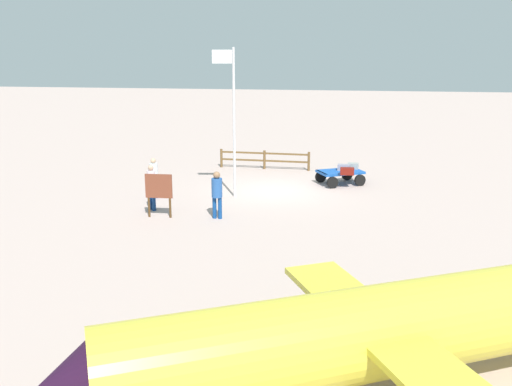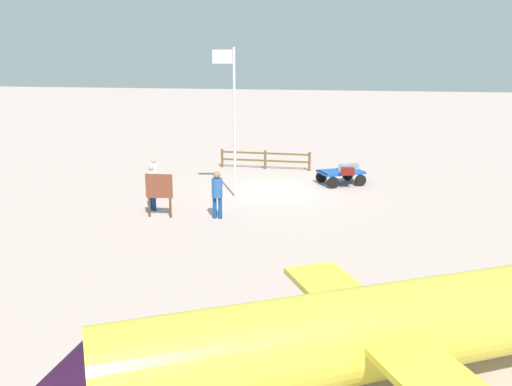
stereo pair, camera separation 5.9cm
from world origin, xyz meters
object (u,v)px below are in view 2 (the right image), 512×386
at_px(worker_supervisor, 154,175).
at_px(luggage_cart, 340,174).
at_px(suitcase_navy, 344,167).
at_px(flagpole, 233,113).
at_px(signboard, 159,189).
at_px(airplane_near, 355,335).
at_px(worker_trailing, 152,185).
at_px(suitcase_olive, 354,166).
at_px(suitcase_maroon, 348,171).
at_px(worker_lead, 217,191).

bearing_deg(worker_supervisor, luggage_cart, -153.15).
relative_size(luggage_cart, suitcase_navy, 3.94).
relative_size(flagpole, signboard, 3.75).
bearing_deg(airplane_near, worker_trailing, -55.41).
bearing_deg(suitcase_olive, suitcase_navy, 47.09).
distance_m(suitcase_navy, flagpole, 5.91).
relative_size(suitcase_maroon, worker_supervisor, 0.36).
xyz_separation_m(worker_lead, flagpole, (0.07, -3.04, 2.35)).
height_order(airplane_near, flagpole, flagpole).
relative_size(airplane_near, signboard, 6.10).
relative_size(suitcase_navy, signboard, 0.36).
xyz_separation_m(suitcase_navy, airplane_near, (-0.41, 15.99, 0.49)).
height_order(suitcase_navy, worker_trailing, worker_trailing).
xyz_separation_m(suitcase_olive, suitcase_maroon, (0.25, 1.31, 0.03)).
xyz_separation_m(luggage_cart, flagpole, (4.18, 2.90, 2.90)).
xyz_separation_m(suitcase_maroon, worker_supervisor, (7.52, 2.89, 0.17)).
distance_m(suitcase_maroon, airplane_near, 15.12).
bearing_deg(signboard, airplane_near, 124.63).
xyz_separation_m(suitcase_navy, suitcase_olive, (-0.40, -0.42, -0.01)).
bearing_deg(airplane_near, suitcase_olive, -89.93).
bearing_deg(suitcase_olive, worker_supervisor, 28.40).
xyz_separation_m(worker_trailing, airplane_near, (-7.29, 10.57, 0.27)).
height_order(worker_lead, worker_supervisor, worker_lead).
bearing_deg(signboard, suitcase_olive, -135.14).
height_order(suitcase_navy, signboard, signboard).
relative_size(suitcase_navy, worker_lead, 0.33).
bearing_deg(worker_supervisor, suitcase_maroon, -159.00).
xyz_separation_m(suitcase_maroon, flagpole, (4.49, 2.14, 2.60)).
bearing_deg(suitcase_olive, worker_trailing, 38.80).
height_order(suitcase_olive, worker_supervisor, worker_supervisor).
height_order(suitcase_navy, suitcase_maroon, suitcase_maroon).
bearing_deg(worker_lead, flagpole, -88.73).
xyz_separation_m(suitcase_maroon, airplane_near, (-0.27, 15.11, 0.47)).
relative_size(worker_lead, signboard, 1.08).
distance_m(suitcase_navy, signboard, 8.89).
height_order(suitcase_navy, worker_lead, worker_lead).
bearing_deg(worker_lead, luggage_cart, -124.73).
relative_size(suitcase_olive, airplane_near, 0.05).
relative_size(suitcase_navy, airplane_near, 0.06).
bearing_deg(airplane_near, worker_supervisor, -57.50).
xyz_separation_m(worker_supervisor, flagpole, (-3.02, -0.75, 2.42)).
xyz_separation_m(suitcase_olive, signboard, (6.71, 6.67, 0.29)).
xyz_separation_m(suitcase_navy, signboard, (6.31, 6.25, 0.28)).
height_order(worker_supervisor, flagpole, flagpole).
relative_size(suitcase_olive, signboard, 0.32).
xyz_separation_m(luggage_cart, worker_lead, (4.11, 5.93, 0.55)).
xyz_separation_m(luggage_cart, signboard, (6.15, 6.12, 0.56)).
bearing_deg(suitcase_maroon, suitcase_olive, -100.68).
bearing_deg(flagpole, signboard, 58.62).
bearing_deg(worker_lead, suitcase_maroon, -130.55).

